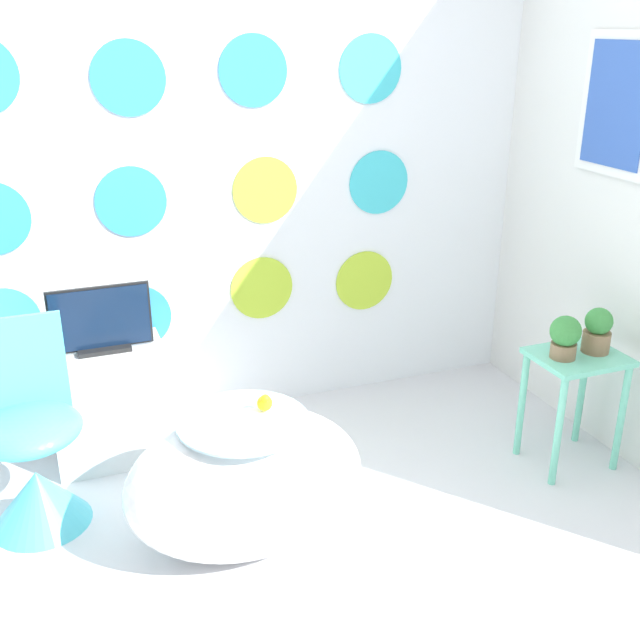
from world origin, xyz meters
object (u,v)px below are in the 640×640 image
bathtub (246,481)px  vase (54,355)px  tv (101,322)px  potted_plant_right (598,330)px  chair (34,463)px  potted_plant_left (565,336)px

bathtub → vase: (-0.61, 0.71, 0.31)m
tv → potted_plant_right: (2.01, -0.81, -0.02)m
chair → tv: 0.67m
chair → tv: (0.34, 0.43, 0.38)m
chair → vase: 0.45m
potted_plant_right → vase: bearing=163.3°
bathtub → potted_plant_right: potted_plant_right is taller
vase → potted_plant_right: bearing=-16.7°
tv → potted_plant_right: size_ratio=2.16×
bathtub → potted_plant_left: 1.47m
potted_plant_right → tv: bearing=158.0°
tv → bathtub: bearing=-64.8°
tv → potted_plant_left: tv is taller
potted_plant_left → vase: bearing=161.9°
bathtub → tv: bearing=115.2°
bathtub → tv: 1.02m
vase → bathtub: bearing=-49.3°
chair → potted_plant_left: (2.17, -0.38, 0.36)m
potted_plant_left → tv: bearing=156.1°
chair → vase: size_ratio=5.33×
bathtub → vase: vase is taller
vase → potted_plant_right: 2.31m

